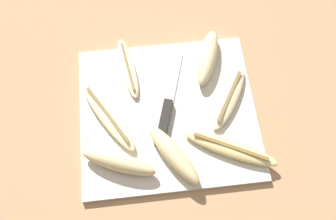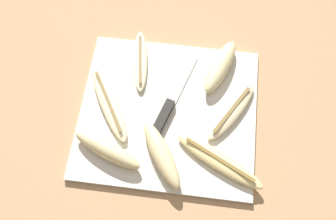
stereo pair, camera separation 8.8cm
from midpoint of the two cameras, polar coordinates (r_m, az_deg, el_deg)
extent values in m
plane|color=tan|center=(0.90, 2.78, -0.89)|extent=(4.00, 4.00, 0.00)
cube|color=beige|center=(0.89, 2.80, -0.74)|extent=(0.40, 0.36, 0.01)
cube|color=black|center=(0.86, 1.85, -1.98)|extent=(0.05, 0.11, 0.02)
cube|color=#B7BABF|center=(0.92, 4.84, 4.18)|extent=(0.06, 0.13, 0.00)
ellipsoid|color=#EDD689|center=(0.85, 10.42, -7.65)|extent=(0.20, 0.13, 0.02)
cube|color=olive|center=(0.83, 10.56, -7.41)|extent=(0.15, 0.08, 0.00)
ellipsoid|color=beige|center=(0.84, -5.88, -6.10)|extent=(0.16, 0.10, 0.04)
ellipsoid|color=beige|center=(0.89, -5.80, 0.75)|extent=(0.14, 0.20, 0.02)
cube|color=olive|center=(0.87, -5.88, 1.09)|extent=(0.09, 0.14, 0.00)
ellipsoid|color=beige|center=(0.93, 10.27, 5.93)|extent=(0.09, 0.16, 0.04)
ellipsoid|color=beige|center=(0.83, 2.15, -6.84)|extent=(0.12, 0.16, 0.04)
ellipsoid|color=beige|center=(0.94, -1.38, 6.86)|extent=(0.06, 0.17, 0.02)
cube|color=olive|center=(0.93, -1.40, 7.17)|extent=(0.03, 0.13, 0.00)
ellipsoid|color=beige|center=(0.89, 11.93, -0.49)|extent=(0.13, 0.17, 0.02)
cube|color=olive|center=(0.88, 12.06, -0.20)|extent=(0.08, 0.12, 0.00)
camera|label=1|loc=(0.04, -87.12, 6.19)|focal=42.00mm
camera|label=2|loc=(0.04, 92.88, -6.19)|focal=42.00mm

